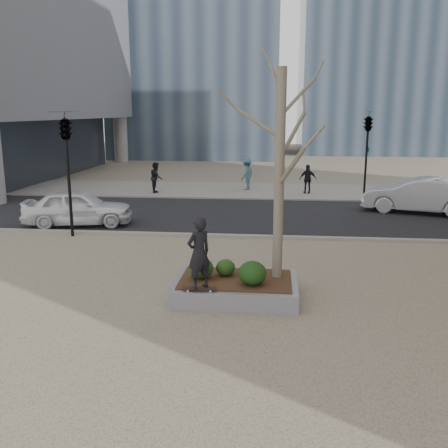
# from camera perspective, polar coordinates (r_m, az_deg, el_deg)

# --- Properties ---
(ground) EXTENTS (120.00, 120.00, 0.00)m
(ground) POSITION_cam_1_polar(r_m,az_deg,el_deg) (12.57, -3.24, -8.20)
(ground) COLOR gray
(ground) RESTS_ON ground
(street) EXTENTS (60.00, 8.00, 0.02)m
(street) POSITION_cam_1_polar(r_m,az_deg,el_deg) (22.13, 0.85, 1.07)
(street) COLOR black
(street) RESTS_ON ground
(far_sidewalk) EXTENTS (60.00, 6.00, 0.02)m
(far_sidewalk) POSITION_cam_1_polar(r_m,az_deg,el_deg) (29.00, 2.09, 3.86)
(far_sidewalk) COLOR gray
(far_sidewalk) RESTS_ON ground
(planter) EXTENTS (3.00, 2.00, 0.45)m
(planter) POSITION_cam_1_polar(r_m,az_deg,el_deg) (12.38, 1.36, -7.41)
(planter) COLOR gray
(planter) RESTS_ON ground
(planter_mulch) EXTENTS (2.70, 1.70, 0.04)m
(planter_mulch) POSITION_cam_1_polar(r_m,az_deg,el_deg) (12.30, 1.36, -6.34)
(planter_mulch) COLOR #382314
(planter_mulch) RESTS_ON planter
(sycamore_tree) EXTENTS (2.80, 2.80, 6.60)m
(sycamore_tree) POSITION_cam_1_polar(r_m,az_deg,el_deg) (11.90, 6.43, 9.30)
(sycamore_tree) COLOR gray
(sycamore_tree) RESTS_ON planter_mulch
(shrub_left) EXTENTS (0.60, 0.60, 0.51)m
(shrub_left) POSITION_cam_1_polar(r_m,az_deg,el_deg) (12.26, -2.63, -5.05)
(shrub_left) COLOR black
(shrub_left) RESTS_ON planter_mulch
(shrub_middle) EXTENTS (0.48, 0.48, 0.41)m
(shrub_middle) POSITION_cam_1_polar(r_m,az_deg,el_deg) (12.46, 0.18, -4.99)
(shrub_middle) COLOR #183C13
(shrub_middle) RESTS_ON planter_mulch
(shrub_right) EXTENTS (0.67, 0.67, 0.57)m
(shrub_right) POSITION_cam_1_polar(r_m,az_deg,el_deg) (11.81, 3.27, -5.62)
(shrub_right) COLOR #183611
(shrub_right) RESTS_ON planter_mulch
(skateboard) EXTENTS (0.79, 0.24, 0.08)m
(skateboard) POSITION_cam_1_polar(r_m,az_deg,el_deg) (11.59, -2.84, -7.48)
(skateboard) COLOR black
(skateboard) RESTS_ON planter
(skateboarder) EXTENTS (0.72, 0.71, 1.67)m
(skateboarder) POSITION_cam_1_polar(r_m,az_deg,el_deg) (11.31, -2.88, -3.33)
(skateboarder) COLOR black
(skateboarder) RESTS_ON skateboard
(police_car) EXTENTS (4.51, 2.53, 1.45)m
(police_car) POSITION_cam_1_polar(r_m,az_deg,el_deg) (20.75, -16.34, 1.83)
(police_car) COLOR white
(police_car) RESTS_ON street
(car_silver) EXTENTS (5.14, 3.14, 1.60)m
(car_silver) POSITION_cam_1_polar(r_m,az_deg,el_deg) (24.02, 21.42, 3.08)
(car_silver) COLOR #ABAEB4
(car_silver) RESTS_ON street
(pedestrian_a) EXTENTS (0.83, 0.96, 1.69)m
(pedestrian_a) POSITION_cam_1_polar(r_m,az_deg,el_deg) (28.36, -7.75, 5.30)
(pedestrian_a) COLOR black
(pedestrian_a) RESTS_ON far_sidewalk
(pedestrian_b) EXTENTS (1.09, 1.38, 1.87)m
(pedestrian_b) POSITION_cam_1_polar(r_m,az_deg,el_deg) (29.10, 2.63, 5.77)
(pedestrian_b) COLOR #44657B
(pedestrian_b) RESTS_ON far_sidewalk
(pedestrian_c) EXTENTS (0.97, 0.49, 1.60)m
(pedestrian_c) POSITION_cam_1_polar(r_m,az_deg,el_deg) (28.12, 9.56, 5.08)
(pedestrian_c) COLOR black
(pedestrian_c) RESTS_ON far_sidewalk
(traffic_light_near) EXTENTS (0.60, 2.48, 4.50)m
(traffic_light_near) POSITION_cam_1_polar(r_m,az_deg,el_deg) (18.85, -17.35, 5.35)
(traffic_light_near) COLOR black
(traffic_light_near) RESTS_ON ground
(traffic_light_far) EXTENTS (0.60, 2.48, 4.50)m
(traffic_light_far) POSITION_cam_1_polar(r_m,az_deg,el_deg) (26.68, 15.95, 7.45)
(traffic_light_far) COLOR black
(traffic_light_far) RESTS_ON ground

